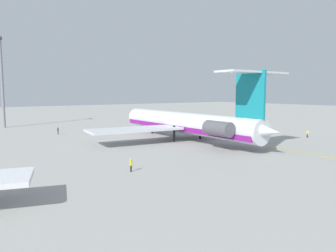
{
  "coord_description": "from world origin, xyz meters",
  "views": [
    {
      "loc": [
        -51.88,
        53.71,
        9.89
      ],
      "look_at": [
        -0.76,
        17.35,
        3.12
      ],
      "focal_mm": 33.63,
      "sensor_mm": 36.0,
      "label": 1
    }
  ],
  "objects_px": {
    "ground_crew_near_tail": "(58,130)",
    "ground_crew_portside": "(131,163)",
    "ground_crew_near_nose": "(307,133)",
    "main_jetliner": "(187,123)",
    "safety_cone_nose": "(172,125)",
    "light_mast": "(2,79)"
  },
  "relations": [
    {
      "from": "main_jetliner",
      "to": "ground_crew_near_tail",
      "type": "xyz_separation_m",
      "value": [
        24.92,
        18.94,
        -2.51
      ]
    },
    {
      "from": "ground_crew_near_tail",
      "to": "ground_crew_portside",
      "type": "relative_size",
      "value": 1.04
    },
    {
      "from": "main_jetliner",
      "to": "ground_crew_portside",
      "type": "distance_m",
      "value": 27.17
    },
    {
      "from": "ground_crew_near_nose",
      "to": "light_mast",
      "type": "relative_size",
      "value": 0.07
    },
    {
      "from": "ground_crew_portside",
      "to": "safety_cone_nose",
      "type": "xyz_separation_m",
      "value": [
        41.13,
        -36.53,
        -0.79
      ]
    },
    {
      "from": "safety_cone_nose",
      "to": "light_mast",
      "type": "distance_m",
      "value": 49.3
    },
    {
      "from": "ground_crew_near_nose",
      "to": "ground_crew_portside",
      "type": "xyz_separation_m",
      "value": [
        -3.82,
        45.73,
        -0.06
      ]
    },
    {
      "from": "ground_crew_near_nose",
      "to": "ground_crew_near_tail",
      "type": "bearing_deg",
      "value": 142.43
    },
    {
      "from": "safety_cone_nose",
      "to": "main_jetliner",
      "type": "bearing_deg",
      "value": 149.83
    },
    {
      "from": "main_jetliner",
      "to": "safety_cone_nose",
      "type": "relative_size",
      "value": 82.75
    },
    {
      "from": "main_jetliner",
      "to": "safety_cone_nose",
      "type": "xyz_separation_m",
      "value": [
        25.22,
        -14.66,
        -3.35
      ]
    },
    {
      "from": "ground_crew_portside",
      "to": "safety_cone_nose",
      "type": "height_order",
      "value": "ground_crew_portside"
    },
    {
      "from": "light_mast",
      "to": "main_jetliner",
      "type": "bearing_deg",
      "value": -150.69
    },
    {
      "from": "main_jetliner",
      "to": "ground_crew_near_tail",
      "type": "bearing_deg",
      "value": 37.7
    },
    {
      "from": "light_mast",
      "to": "ground_crew_near_tail",
      "type": "bearing_deg",
      "value": -160.86
    },
    {
      "from": "main_jetliner",
      "to": "ground_crew_near_nose",
      "type": "xyz_separation_m",
      "value": [
        -12.08,
        -23.85,
        -2.5
      ]
    },
    {
      "from": "ground_crew_portside",
      "to": "light_mast",
      "type": "relative_size",
      "value": 0.07
    },
    {
      "from": "ground_crew_near_nose",
      "to": "light_mast",
      "type": "distance_m",
      "value": 79.7
    },
    {
      "from": "ground_crew_near_nose",
      "to": "ground_crew_portside",
      "type": "distance_m",
      "value": 45.89
    },
    {
      "from": "main_jetliner",
      "to": "light_mast",
      "type": "distance_m",
      "value": 55.98
    },
    {
      "from": "ground_crew_portside",
      "to": "main_jetliner",
      "type": "bearing_deg",
      "value": 116.1
    },
    {
      "from": "ground_crew_near_tail",
      "to": "light_mast",
      "type": "bearing_deg",
      "value": -20.87
    }
  ]
}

